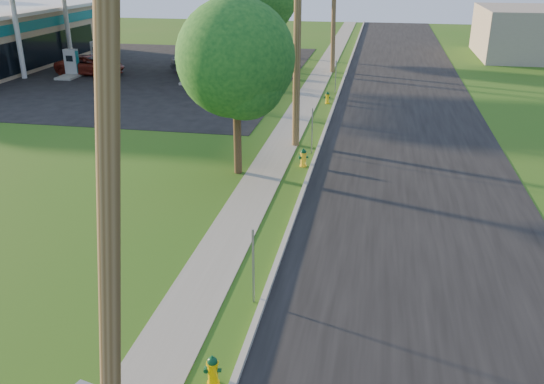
# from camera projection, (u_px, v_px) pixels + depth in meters

# --- Properties ---
(road) EXTENTS (8.00, 120.00, 0.02)m
(road) POSITION_uv_depth(u_px,v_px,m) (418.00, 218.00, 18.83)
(road) COLOR black
(road) RESTS_ON ground
(curb) EXTENTS (0.15, 120.00, 0.15)m
(curb) POSITION_uv_depth(u_px,v_px,m) (297.00, 207.00, 19.48)
(curb) COLOR #9C9A8E
(curb) RESTS_ON ground
(sidewalk) EXTENTS (1.50, 120.00, 0.03)m
(sidewalk) POSITION_uv_depth(u_px,v_px,m) (247.00, 205.00, 19.80)
(sidewalk) COLOR gray
(sidewalk) RESTS_ON ground
(forecourt) EXTENTS (26.00, 28.00, 0.02)m
(forecourt) POSITION_uv_depth(u_px,v_px,m) (118.00, 72.00, 42.31)
(forecourt) COLOR black
(forecourt) RESTS_ON ground
(utility_pole_near) EXTENTS (1.40, 0.32, 9.48)m
(utility_pole_near) POSITION_uv_depth(u_px,v_px,m) (108.00, 205.00, 7.87)
(utility_pole_near) COLOR brown
(utility_pole_near) RESTS_ON ground
(utility_pole_mid) EXTENTS (1.40, 0.32, 9.80)m
(utility_pole_mid) POSITION_uv_depth(u_px,v_px,m) (297.00, 33.00, 24.18)
(utility_pole_mid) COLOR brown
(utility_pole_mid) RESTS_ON ground
(utility_pole_far) EXTENTS (1.40, 0.32, 9.50)m
(utility_pole_far) POSITION_uv_depth(u_px,v_px,m) (334.00, 4.00, 40.59)
(utility_pole_far) COLOR brown
(utility_pole_far) RESTS_ON ground
(sign_post_near) EXTENTS (0.05, 0.04, 2.00)m
(sign_post_near) POSITION_uv_depth(u_px,v_px,m) (253.00, 267.00, 13.90)
(sign_post_near) COLOR gray
(sign_post_near) RESTS_ON ground
(sign_post_mid) EXTENTS (0.05, 0.04, 2.00)m
(sign_post_mid) POSITION_uv_depth(u_px,v_px,m) (312.00, 131.00, 24.63)
(sign_post_mid) COLOR gray
(sign_post_mid) RESTS_ON ground
(sign_post_far) EXTENTS (0.05, 0.04, 2.00)m
(sign_post_far) POSITION_uv_depth(u_px,v_px,m) (336.00, 77.00, 35.72)
(sign_post_far) COLOR gray
(sign_post_far) RESTS_ON ground
(fuel_pump_nw) EXTENTS (1.20, 3.20, 1.90)m
(fuel_pump_nw) POSITION_uv_depth(u_px,v_px,m) (72.00, 66.00, 40.65)
(fuel_pump_nw) COLOR #9C9A8E
(fuel_pump_nw) RESTS_ON ground
(fuel_pump_ne) EXTENTS (1.20, 3.20, 1.90)m
(fuel_pump_ne) POSITION_uv_depth(u_px,v_px,m) (194.00, 71.00, 39.12)
(fuel_pump_ne) COLOR #9C9A8E
(fuel_pump_ne) RESTS_ON ground
(fuel_pump_sw) EXTENTS (1.20, 3.20, 1.90)m
(fuel_pump_sw) POSITION_uv_depth(u_px,v_px,m) (98.00, 57.00, 44.28)
(fuel_pump_sw) COLOR #9C9A8E
(fuel_pump_sw) RESTS_ON ground
(fuel_pump_se) EXTENTS (1.20, 3.20, 1.90)m
(fuel_pump_se) POSITION_uv_depth(u_px,v_px,m) (211.00, 61.00, 42.75)
(fuel_pump_se) COLOR #9C9A8E
(fuel_pump_se) RESTS_ON ground
(price_pylon) EXTENTS (0.34, 2.04, 6.85)m
(price_pylon) POSITION_uv_depth(u_px,v_px,m) (238.00, 9.00, 29.65)
(price_pylon) COLOR gray
(price_pylon) RESTS_ON ground
(tree_verge) EXTENTS (4.42, 4.42, 6.69)m
(tree_verge) POSITION_uv_depth(u_px,v_px,m) (238.00, 63.00, 21.07)
(tree_verge) COLOR #3D2D1A
(tree_verge) RESTS_ON ground
(tree_lot) EXTENTS (4.47, 4.47, 6.78)m
(tree_lot) POSITION_uv_depth(u_px,v_px,m) (270.00, 3.00, 47.47)
(tree_lot) COLOR #3D2D1A
(tree_lot) RESTS_ON ground
(hydrant_near) EXTENTS (0.36, 0.32, 0.69)m
(hydrant_near) POSITION_uv_depth(u_px,v_px,m) (213.00, 371.00, 11.41)
(hydrant_near) COLOR #ECB400
(hydrant_near) RESTS_ON ground
(hydrant_mid) EXTENTS (0.40, 0.36, 0.77)m
(hydrant_mid) POSITION_uv_depth(u_px,v_px,m) (303.00, 158.00, 23.31)
(hydrant_mid) COLOR yellow
(hydrant_mid) RESTS_ON ground
(hydrant_far) EXTENTS (0.36, 0.32, 0.70)m
(hydrant_far) POSITION_uv_depth(u_px,v_px,m) (327.00, 98.00, 33.31)
(hydrant_far) COLOR yellow
(hydrant_far) RESTS_ON ground
(car_red) EXTENTS (4.96, 2.43, 1.35)m
(car_red) POSITION_uv_depth(u_px,v_px,m) (90.00, 65.00, 41.32)
(car_red) COLOR maroon
(car_red) RESTS_ON ground
(car_silver) EXTENTS (4.44, 3.19, 1.40)m
(car_silver) POSITION_uv_depth(u_px,v_px,m) (196.00, 63.00, 41.97)
(car_silver) COLOR #9FA1A6
(car_silver) RESTS_ON ground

